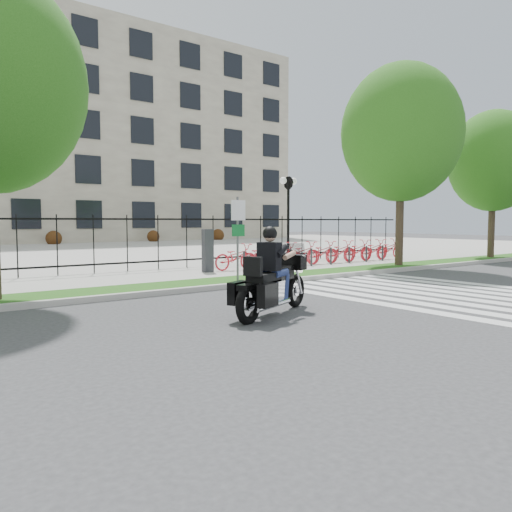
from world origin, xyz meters
TOP-DOWN VIEW (x-y plane):
  - ground at (0.00, 0.00)m, footprint 120.00×120.00m
  - curb at (0.00, 4.10)m, footprint 60.00×0.20m
  - grass_verge at (0.00, 4.95)m, footprint 60.00×1.50m
  - sidewalk at (0.00, 7.45)m, footprint 60.00×3.50m
  - plaza at (0.00, 25.00)m, footprint 80.00×34.00m
  - crosswalk_stripes at (4.83, 0.00)m, footprint 5.70×8.00m
  - iron_fence at (0.00, 9.20)m, footprint 30.00×0.06m
  - lamp_post_right at (10.00, 12.00)m, footprint 1.06×0.70m
  - street_tree_2 at (9.83, 4.95)m, footprint 4.79×4.79m
  - street_tree_3 at (17.18, 4.95)m, footprint 4.30×4.30m
  - bike_share_station at (7.63, 7.20)m, footprint 11.08×0.86m
  - sign_pole_regulatory at (1.54, 4.58)m, footprint 0.50×0.09m
  - motorcycle_rider at (-0.64, 0.24)m, footprint 2.68×1.49m

SIDE VIEW (x-z plane):
  - ground at x=0.00m, z-range 0.00..0.00m
  - crosswalk_stripes at x=4.83m, z-range 0.00..0.01m
  - plaza at x=0.00m, z-range 0.00..0.10m
  - curb at x=0.00m, z-range 0.00..0.15m
  - grass_verge at x=0.00m, z-range 0.00..0.15m
  - sidewalk at x=0.00m, z-range 0.00..0.15m
  - bike_share_station at x=7.63m, z-range -0.12..1.38m
  - motorcycle_rider at x=-0.64m, z-range -0.37..1.83m
  - iron_fence at x=0.00m, z-range 0.15..2.15m
  - sign_pole_regulatory at x=1.54m, z-range 0.49..2.99m
  - lamp_post_right at x=10.00m, z-range 1.08..5.33m
  - street_tree_3 at x=17.18m, z-range 1.27..8.47m
  - street_tree_2 at x=9.83m, z-range 1.42..9.48m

